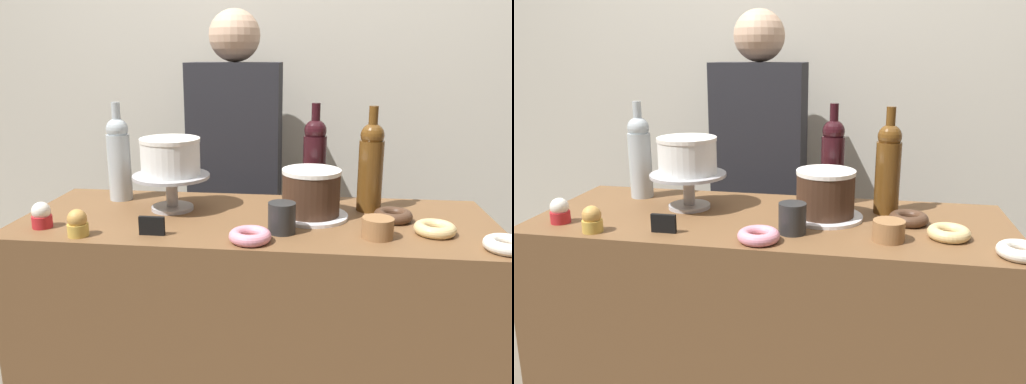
% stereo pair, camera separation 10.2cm
% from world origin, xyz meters
% --- Properties ---
extents(back_wall, '(6.00, 0.05, 2.60)m').
position_xyz_m(back_wall, '(0.00, 0.84, 1.30)').
color(back_wall, beige).
rests_on(back_wall, ground_plane).
extents(display_counter, '(1.40, 0.54, 0.95)m').
position_xyz_m(display_counter, '(0.00, 0.00, 0.48)').
color(display_counter, brown).
rests_on(display_counter, ground_plane).
extents(cake_stand_pedestal, '(0.24, 0.24, 0.11)m').
position_xyz_m(cake_stand_pedestal, '(-0.27, 0.05, 1.03)').
color(cake_stand_pedestal, '#B2B2B7').
rests_on(cake_stand_pedestal, display_counter).
extents(white_layer_cake, '(0.19, 0.19, 0.11)m').
position_xyz_m(white_layer_cake, '(-0.27, 0.05, 1.13)').
color(white_layer_cake, white).
rests_on(white_layer_cake, cake_stand_pedestal).
extents(silver_serving_platter, '(0.22, 0.22, 0.01)m').
position_xyz_m(silver_serving_platter, '(0.16, 0.03, 0.96)').
color(silver_serving_platter, white).
rests_on(silver_serving_platter, display_counter).
extents(chocolate_round_cake, '(0.18, 0.18, 0.14)m').
position_xyz_m(chocolate_round_cake, '(0.16, 0.03, 1.03)').
color(chocolate_round_cake, '#3D2619').
rests_on(chocolate_round_cake, silver_serving_platter).
extents(wine_bottle_dark_red, '(0.08, 0.08, 0.33)m').
position_xyz_m(wine_bottle_dark_red, '(0.17, 0.20, 1.10)').
color(wine_bottle_dark_red, black).
rests_on(wine_bottle_dark_red, display_counter).
extents(wine_bottle_amber, '(0.08, 0.08, 0.33)m').
position_xyz_m(wine_bottle_amber, '(0.34, 0.12, 1.10)').
color(wine_bottle_amber, '#5B3814').
rests_on(wine_bottle_amber, display_counter).
extents(wine_bottle_clear, '(0.08, 0.08, 0.33)m').
position_xyz_m(wine_bottle_clear, '(-0.48, 0.15, 1.10)').
color(wine_bottle_clear, '#B2BCC1').
rests_on(wine_bottle_clear, display_counter).
extents(cupcake_caramel, '(0.06, 0.06, 0.07)m').
position_xyz_m(cupcake_caramel, '(-0.46, -0.22, 0.99)').
color(cupcake_caramel, gold).
rests_on(cupcake_caramel, display_counter).
extents(cupcake_vanilla, '(0.06, 0.06, 0.07)m').
position_xyz_m(cupcake_vanilla, '(-0.59, -0.16, 0.99)').
color(cupcake_vanilla, red).
rests_on(cupcake_vanilla, display_counter).
extents(donut_pink, '(0.11, 0.11, 0.03)m').
position_xyz_m(donut_pink, '(0.01, -0.21, 0.97)').
color(donut_pink, pink).
rests_on(donut_pink, display_counter).
extents(donut_sugar, '(0.11, 0.11, 0.03)m').
position_xyz_m(donut_sugar, '(0.65, -0.19, 0.97)').
color(donut_sugar, silver).
rests_on(donut_sugar, display_counter).
extents(donut_chocolate, '(0.11, 0.11, 0.03)m').
position_xyz_m(donut_chocolate, '(0.40, 0.02, 0.97)').
color(donut_chocolate, '#472D1E').
rests_on(donut_chocolate, display_counter).
extents(donut_glazed, '(0.11, 0.11, 0.03)m').
position_xyz_m(donut_glazed, '(0.50, -0.09, 0.97)').
color(donut_glazed, '#E0C17F').
rests_on(donut_glazed, display_counter).
extents(cookie_stack, '(0.08, 0.08, 0.06)m').
position_xyz_m(cookie_stack, '(0.34, -0.13, 0.98)').
color(cookie_stack, olive).
rests_on(cookie_stack, display_counter).
extents(price_sign_chalkboard, '(0.07, 0.01, 0.05)m').
position_xyz_m(price_sign_chalkboard, '(-0.26, -0.19, 0.98)').
color(price_sign_chalkboard, black).
rests_on(price_sign_chalkboard, display_counter).
extents(coffee_cup_ceramic, '(0.08, 0.08, 0.09)m').
position_xyz_m(coffee_cup_ceramic, '(0.09, -0.12, 1.00)').
color(coffee_cup_ceramic, '#282828').
rests_on(coffee_cup_ceramic, display_counter).
extents(barista_figure, '(0.36, 0.22, 1.60)m').
position_xyz_m(barista_figure, '(-0.15, 0.58, 0.84)').
color(barista_figure, black).
rests_on(barista_figure, ground_plane).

